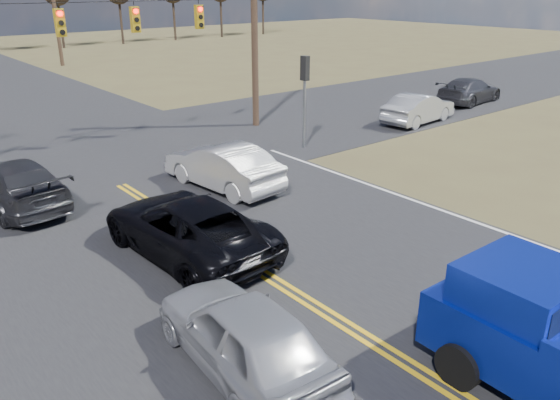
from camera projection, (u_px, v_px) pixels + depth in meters
road_main at (178, 221)px, 16.40m from camera, size 14.00×120.00×0.02m
road_cross at (79, 159)px, 22.15m from camera, size 120.00×12.00×0.02m
signal_gantry at (76, 29)px, 20.42m from camera, size 19.60×4.83×10.00m
utility_poles at (70, 26)px, 19.50m from camera, size 19.60×58.32×10.00m
silver_suv at (244, 334)px, 9.85m from camera, size 2.10×4.54×1.51m
black_suv at (187, 226)px, 14.18m from camera, size 2.84×5.66×1.54m
white_car_queue at (223, 166)px, 18.83m from camera, size 2.15×4.88×1.56m
dgrey_car_queue at (14, 184)px, 17.24m from camera, size 2.53×5.35×1.51m
cross_car_east_near at (419, 108)px, 27.68m from camera, size 2.05×4.72×1.51m
cross_car_east_far at (469, 91)px, 32.36m from camera, size 2.57×5.28×1.48m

